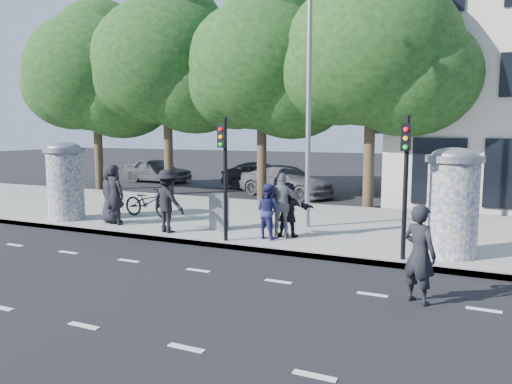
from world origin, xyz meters
The scene contains 27 objects.
ground centered at (0.00, 0.00, 0.00)m, with size 120.00×120.00×0.00m, color black.
sidewalk centered at (0.00, 7.50, 0.07)m, with size 40.00×8.00×0.15m, color gray.
curb centered at (0.00, 3.55, 0.07)m, with size 40.00×0.10×0.16m, color slate.
lane_dash_near centered at (0.00, -2.20, 0.00)m, with size 32.00×0.12×0.01m, color silver.
lane_dash_far centered at (0.00, 1.40, 0.00)m, with size 32.00×0.12×0.01m, color silver.
ad_column_left centered at (-7.20, 4.50, 1.54)m, with size 1.36×1.36×2.65m.
ad_column_right centered at (5.20, 4.70, 1.54)m, with size 1.36×1.36×2.65m.
traffic_pole_near centered at (-0.60, 3.79, 2.23)m, with size 0.22×0.31×3.40m.
traffic_pole_far centered at (4.20, 3.79, 2.23)m, with size 0.22×0.31×3.40m.
street_lamp centered at (0.80, 6.63, 4.79)m, with size 0.25×0.93×8.00m.
tree_far_left centered at (-13.00, 12.50, 6.19)m, with size 7.20×7.20×9.26m.
tree_mid_left centered at (-8.50, 12.50, 6.50)m, with size 7.20×7.20×9.57m.
tree_near_left centered at (-3.50, 12.70, 6.06)m, with size 6.80×6.80×8.97m.
tree_center centered at (1.50, 12.30, 6.31)m, with size 7.00×7.00×9.30m.
ped_a centered at (-5.27, 4.57, 1.12)m, with size 0.95×0.62×1.94m, color black.
ped_b centered at (-4.99, 4.42, 1.13)m, with size 0.72×0.47×1.97m, color black.
ped_c centered at (0.35, 4.60, 0.93)m, with size 0.76×0.59×1.57m, color navy.
ped_d centered at (-2.71, 4.13, 1.10)m, with size 1.23×0.71×1.90m, color black.
ped_e centered at (0.68, 4.87, 1.09)m, with size 1.10×0.63×1.88m, color gray.
ped_f centered at (0.78, 5.03, 0.95)m, with size 1.48×0.53×1.60m, color black.
man_road centered at (4.86, 1.31, 0.94)m, with size 0.68×0.45×1.87m, color black.
bicycle centered at (-4.88, 6.01, 0.69)m, with size 2.04×0.71×1.07m, color black.
cabinet_left centered at (-1.55, 5.18, 0.70)m, with size 0.53×0.38×1.10m, color slate.
cabinet_right centered at (5.05, 4.82, 0.78)m, with size 0.60×0.44×1.25m, color slate.
car_left centered at (-12.44, 16.94, 0.74)m, with size 4.32×1.74×1.47m, color #4F5055.
car_mid centered at (-5.22, 16.55, 0.71)m, with size 4.31×1.50×1.42m, color black.
car_right centered at (-2.89, 14.24, 0.74)m, with size 5.07×2.06×1.47m, color #505257.
Camera 1 is at (5.92, -8.16, 3.23)m, focal length 35.00 mm.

